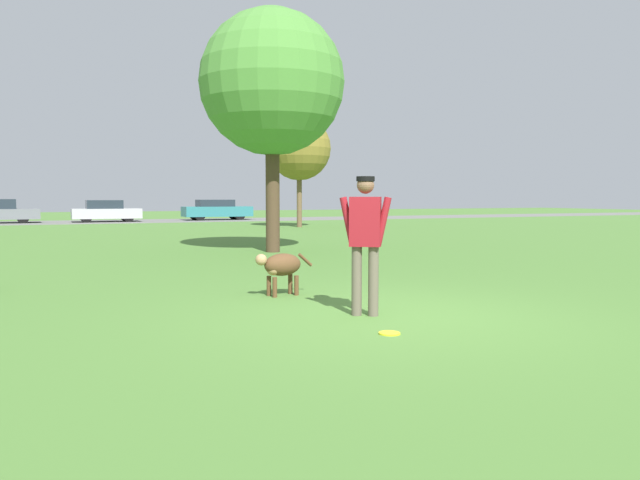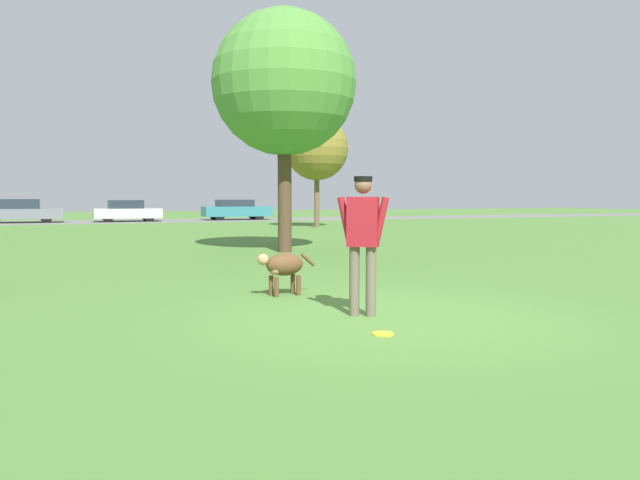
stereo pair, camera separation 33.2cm
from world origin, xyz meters
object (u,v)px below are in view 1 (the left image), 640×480
at_px(dog, 281,266).
at_px(parked_car_teal, 217,210).
at_px(tree_far_right, 299,149).
at_px(tree_mid_center, 272,83).
at_px(frisbee, 389,333).
at_px(parked_car_silver, 106,211).
at_px(person, 365,233).

distance_m(dog, parked_car_teal, 31.63).
xyz_separation_m(tree_far_right, tree_mid_center, (-5.96, -12.68, 0.66)).
relative_size(frisbee, parked_car_silver, 0.06).
relative_size(person, tree_mid_center, 0.27).
distance_m(tree_mid_center, parked_car_teal, 24.45).
height_order(person, frisbee, person).
relative_size(parked_car_silver, parked_car_teal, 0.89).
relative_size(dog, tree_far_right, 0.18).
xyz_separation_m(person, tree_mid_center, (2.03, 9.05, 3.48)).
bearing_deg(tree_mid_center, tree_far_right, 64.84).
distance_m(tree_mid_center, parked_car_silver, 23.70).
relative_size(dog, parked_car_silver, 0.25).
height_order(person, dog, person).
distance_m(frisbee, parked_car_teal, 34.50).
xyz_separation_m(person, parked_car_teal, (6.69, 32.73, -0.37)).
distance_m(tree_far_right, parked_car_silver, 13.75).
relative_size(tree_far_right, parked_car_silver, 1.39).
relative_size(person, tree_far_right, 0.32).
distance_m(dog, frisbee, 3.00).
relative_size(tree_mid_center, parked_car_teal, 1.48).
xyz_separation_m(dog, frisbee, (0.15, -2.97, -0.44)).
bearing_deg(person, frisbee, -68.99).
bearing_deg(parked_car_silver, tree_mid_center, -84.60).
bearing_deg(person, tree_far_right, 104.80).
relative_size(frisbee, tree_mid_center, 0.04).
bearing_deg(parked_car_teal, dog, -103.48).
bearing_deg(tree_far_right, dog, -112.97).
height_order(person, parked_car_teal, person).
bearing_deg(parked_car_teal, person, -102.05).
relative_size(person, frisbee, 7.33).
bearing_deg(frisbee, tree_far_right, 70.10).
bearing_deg(dog, tree_far_right, -121.19).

